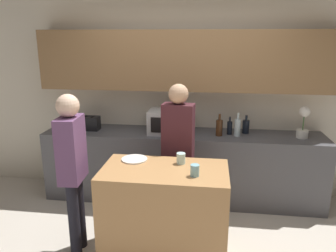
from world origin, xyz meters
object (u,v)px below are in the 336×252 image
object	(u,v)px
potted_plant	(304,122)
cup_0	(181,158)
bottle_3	(246,126)
plate_on_island	(134,159)
microwave	(169,122)
person_center	(178,144)
cup_1	(195,170)
toaster	(90,123)
person_left	(72,163)
bottle_0	(219,127)
bottle_2	(237,127)
bottle_1	(230,128)

from	to	relation	value
potted_plant	cup_0	world-z (taller)	potted_plant
bottle_3	plate_on_island	bearing A→B (deg)	-136.61
microwave	person_center	bearing A→B (deg)	-73.93
plate_on_island	cup_1	distance (m)	0.70
potted_plant	person_center	bearing A→B (deg)	-157.15
toaster	person_left	size ratio (longest dim) A/B	0.16
bottle_0	bottle_2	xyz separation A→B (m)	(0.22, 0.01, 0.01)
plate_on_island	person_left	size ratio (longest dim) A/B	0.16
bottle_1	person_left	bearing A→B (deg)	-139.40
bottle_3	person_left	bearing A→B (deg)	-141.46
bottle_0	bottle_3	xyz separation A→B (m)	(0.34, 0.16, -0.02)
bottle_2	toaster	bearing A→B (deg)	179.10
potted_plant	bottle_1	size ratio (longest dim) A/B	1.74
cup_0	person_center	distance (m)	0.44
cup_0	person_center	xyz separation A→B (m)	(-0.07, 0.43, 0.00)
bottle_2	cup_0	world-z (taller)	bottle_2
bottle_3	cup_0	xyz separation A→B (m)	(-0.73, -1.17, -0.03)
microwave	cup_0	bearing A→B (deg)	-76.57
toaster	cup_1	size ratio (longest dim) A/B	2.44
bottle_1	person_left	world-z (taller)	person_left
toaster	bottle_0	world-z (taller)	bottle_0
cup_1	cup_0	bearing A→B (deg)	118.17
person_left	bottle_1	bearing A→B (deg)	126.56
microwave	plate_on_island	xyz separation A→B (m)	(-0.22, -1.02, -0.14)
microwave	bottle_2	size ratio (longest dim) A/B	1.76
bottle_1	cup_1	xyz separation A→B (m)	(-0.37, -1.37, -0.03)
bottle_0	plate_on_island	distance (m)	1.30
potted_plant	cup_0	xyz separation A→B (m)	(-1.40, -1.05, -0.14)
potted_plant	microwave	bearing A→B (deg)	-179.95
microwave	plate_on_island	world-z (taller)	microwave
potted_plant	toaster	bearing A→B (deg)	180.00
microwave	person_center	xyz separation A→B (m)	(0.18, -0.62, -0.09)
bottle_2	cup_1	bearing A→B (deg)	-109.42
bottle_2	person_center	size ratio (longest dim) A/B	0.18
bottle_0	cup_1	xyz separation A→B (m)	(-0.24, -1.29, -0.05)
microwave	cup_0	size ratio (longest dim) A/B	4.93
bottle_2	bottle_3	distance (m)	0.19
toaster	person_left	xyz separation A→B (m)	(0.31, -1.27, -0.04)
plate_on_island	bottle_2	bearing A→B (deg)	42.46
bottle_1	bottle_3	distance (m)	0.22
bottle_3	person_center	size ratio (longest dim) A/B	0.14
microwave	toaster	size ratio (longest dim) A/B	2.00
bottle_3	person_left	world-z (taller)	person_left
potted_plant	bottle_2	world-z (taller)	potted_plant
cup_0	person_left	bearing A→B (deg)	-167.74
potted_plant	cup_1	size ratio (longest dim) A/B	3.71
plate_on_island	cup_0	size ratio (longest dim) A/B	2.47
cup_0	bottle_0	bearing A→B (deg)	69.13
bottle_0	person_center	bearing A→B (deg)	-128.50
toaster	bottle_0	bearing A→B (deg)	-1.45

